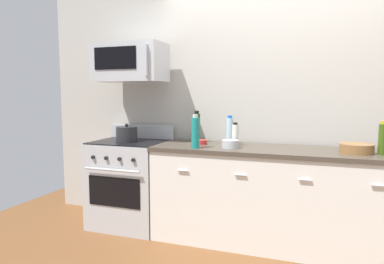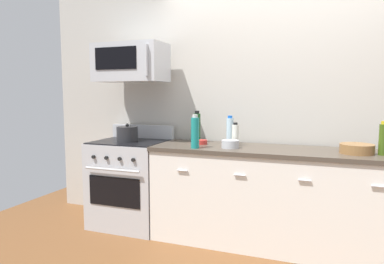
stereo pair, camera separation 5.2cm
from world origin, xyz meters
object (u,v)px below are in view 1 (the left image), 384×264
(bottle_water_clear, at_px, (230,130))
(stockpot, at_px, (127,134))
(bowl_steel_prep, at_px, (230,144))
(bottle_olive_oil, at_px, (383,139))
(range_oven, at_px, (130,182))
(bottle_vinegar_white, at_px, (235,135))
(microwave, at_px, (130,63))
(bowl_red_small, at_px, (201,142))
(bottle_wine_green, at_px, (197,127))
(bottle_sparkling_teal, at_px, (195,132))
(bowl_wooden_salad, at_px, (357,148))

(bottle_water_clear, height_order, stockpot, bottle_water_clear)
(bowl_steel_prep, bearing_deg, bottle_olive_oil, 2.55)
(bowl_steel_prep, height_order, stockpot, stockpot)
(range_oven, bearing_deg, bottle_olive_oil, -1.01)
(bottle_olive_oil, bearing_deg, bottle_vinegar_white, 175.53)
(bottle_water_clear, xyz_separation_m, stockpot, (-1.06, -0.21, -0.05))
(bottle_vinegar_white, bearing_deg, bottle_olive_oil, -4.47)
(microwave, distance_m, bowl_red_small, 1.13)
(microwave, distance_m, bowl_steel_prep, 1.38)
(bottle_wine_green, relative_size, stockpot, 1.47)
(range_oven, distance_m, stockpot, 0.54)
(bottle_water_clear, xyz_separation_m, bottle_wine_green, (-0.35, -0.00, 0.02))
(bottle_wine_green, bearing_deg, bowl_steel_prep, -31.32)
(bottle_wine_green, bearing_deg, bottle_sparkling_teal, -73.17)
(stockpot, bearing_deg, bowl_steel_prep, -2.31)
(range_oven, relative_size, stockpot, 4.78)
(bowl_steel_prep, bearing_deg, range_oven, 174.99)
(bowl_steel_prep, bearing_deg, bottle_vinegar_white, 86.42)
(bottle_vinegar_white, height_order, bottle_water_clear, bottle_water_clear)
(bottle_olive_oil, distance_m, bowl_wooden_salad, 0.21)
(bottle_sparkling_teal, height_order, bottle_olive_oil, bottle_sparkling_teal)
(bottle_vinegar_white, xyz_separation_m, bottle_water_clear, (-0.08, 0.10, 0.03))
(bottle_water_clear, bearing_deg, bowl_wooden_salad, -9.17)
(bowl_red_small, bearing_deg, bottle_sparkling_teal, -84.30)
(range_oven, distance_m, bowl_steel_prep, 1.23)
(bottle_wine_green, bearing_deg, bowl_red_small, -52.28)
(bottle_vinegar_white, relative_size, bowl_wooden_salad, 0.82)
(bottle_olive_oil, height_order, bowl_red_small, bottle_olive_oil)
(microwave, relative_size, bottle_wine_green, 2.26)
(bowl_wooden_salad, bearing_deg, bottle_water_clear, 170.83)
(bottle_olive_oil, bearing_deg, bottle_wine_green, 173.30)
(bowl_wooden_salad, xyz_separation_m, stockpot, (-2.21, -0.03, 0.04))
(bottle_sparkling_teal, distance_m, bowl_red_small, 0.29)
(bottle_water_clear, bearing_deg, range_oven, -171.40)
(bowl_wooden_salad, distance_m, stockpot, 2.21)
(bottle_sparkling_teal, bearing_deg, bottle_wine_green, 106.83)
(bowl_wooden_salad, bearing_deg, bottle_olive_oil, -4.82)
(microwave, bearing_deg, bottle_olive_oil, -2.08)
(bottle_sparkling_teal, relative_size, bottle_vinegar_white, 1.38)
(bottle_vinegar_white, height_order, bottle_wine_green, bottle_wine_green)
(bowl_wooden_salad, bearing_deg, bowl_steel_prep, -176.15)
(bottle_vinegar_white, xyz_separation_m, bowl_steel_prep, (-0.01, -0.16, -0.07))
(range_oven, xyz_separation_m, bottle_wine_green, (0.71, 0.16, 0.61))
(bottle_olive_oil, relative_size, bowl_red_small, 2.45)
(bottle_olive_oil, xyz_separation_m, bottle_water_clear, (-1.34, 0.20, 0.00))
(range_oven, height_order, bottle_wine_green, bottle_wine_green)
(range_oven, height_order, bowl_wooden_salad, range_oven)
(range_oven, distance_m, bowl_wooden_salad, 2.26)
(microwave, bearing_deg, bowl_red_small, -0.19)
(bottle_water_clear, relative_size, bowl_wooden_salad, 1.04)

